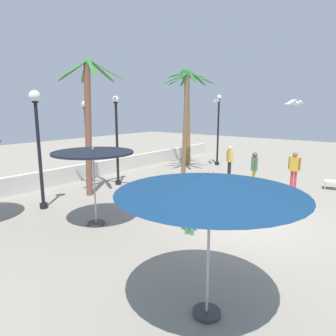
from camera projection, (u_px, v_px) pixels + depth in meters
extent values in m
plane|color=#9E9384|center=(246.00, 222.00, 9.95)|extent=(56.00, 56.00, 0.00)
cube|color=silver|center=(74.00, 174.00, 15.37)|extent=(25.20, 0.30, 0.80)
cylinder|color=#333338|center=(207.00, 313.00, 5.45)|extent=(0.51, 0.51, 0.08)
cylinder|color=#A5A5AD|center=(208.00, 255.00, 5.24)|extent=(0.05, 0.05, 2.32)
cone|color=navy|center=(210.00, 183.00, 4.99)|extent=(3.17, 3.17, 0.32)
sphere|color=#99999E|center=(210.00, 173.00, 4.96)|extent=(0.08, 0.08, 0.08)
cylinder|color=#333338|center=(96.00, 223.00, 9.68)|extent=(0.53, 0.53, 0.08)
cylinder|color=#A5A5AD|center=(95.00, 189.00, 9.46)|extent=(0.05, 0.05, 2.34)
cylinder|color=black|center=(93.00, 153.00, 9.24)|extent=(2.46, 2.46, 0.06)
sphere|color=#99999E|center=(93.00, 149.00, 9.22)|extent=(0.08, 0.08, 0.08)
cylinder|color=brown|center=(185.00, 125.00, 16.84)|extent=(0.58, 0.24, 5.46)
sphere|color=#296730|center=(189.00, 74.00, 16.57)|extent=(0.39, 0.39, 0.39)
ellipsoid|color=#296730|center=(198.00, 79.00, 17.13)|extent=(1.40, 0.40, 0.69)
ellipsoid|color=#296730|center=(184.00, 80.00, 17.32)|extent=(0.97, 1.25, 0.69)
ellipsoid|color=#296730|center=(178.00, 79.00, 17.06)|extent=(0.22, 1.39, 0.69)
ellipsoid|color=#296730|center=(176.00, 78.00, 16.45)|extent=(1.20, 1.04, 0.69)
ellipsoid|color=#296730|center=(181.00, 77.00, 16.05)|extent=(1.40, 0.27, 0.69)
ellipsoid|color=#296730|center=(192.00, 77.00, 15.89)|extent=(1.11, 1.14, 0.69)
ellipsoid|color=#296730|center=(200.00, 77.00, 16.07)|extent=(0.45, 1.40, 0.69)
ellipsoid|color=#296730|center=(203.00, 78.00, 16.67)|extent=(1.08, 1.17, 0.69)
cylinder|color=olive|center=(187.00, 120.00, 19.25)|extent=(0.62, 0.34, 5.76)
sphere|color=#27792B|center=(185.00, 73.00, 18.48)|extent=(0.55, 0.55, 0.55)
ellipsoid|color=#27792B|center=(191.00, 76.00, 18.95)|extent=(1.19, 0.28, 0.36)
ellipsoid|color=#27792B|center=(184.00, 76.00, 19.09)|extent=(0.98, 0.97, 0.36)
ellipsoid|color=#27792B|center=(176.00, 75.00, 18.72)|extent=(0.52, 1.19, 0.36)
ellipsoid|color=#27792B|center=(178.00, 74.00, 18.16)|extent=(1.19, 0.53, 0.36)
ellipsoid|color=#27792B|center=(184.00, 74.00, 17.93)|extent=(1.15, 0.67, 0.36)
ellipsoid|color=#27792B|center=(193.00, 74.00, 18.13)|extent=(0.25, 1.18, 0.36)
ellipsoid|color=#27792B|center=(195.00, 75.00, 18.41)|extent=(0.73, 1.13, 0.36)
cylinder|color=brown|center=(88.00, 132.00, 12.57)|extent=(0.45, 0.26, 5.38)
sphere|color=#377531|center=(89.00, 64.00, 12.20)|extent=(0.42, 0.42, 0.42)
ellipsoid|color=#377531|center=(103.00, 73.00, 12.89)|extent=(1.41, 0.30, 0.81)
ellipsoid|color=#377531|center=(85.00, 73.00, 12.94)|extent=(0.79, 1.34, 0.81)
ellipsoid|color=#377531|center=(72.00, 71.00, 12.45)|extent=(0.71, 1.37, 0.81)
ellipsoid|color=#377531|center=(74.00, 69.00, 11.60)|extent=(1.41, 0.34, 0.81)
ellipsoid|color=#377531|center=(92.00, 68.00, 11.55)|extent=(0.85, 1.32, 0.81)
ellipsoid|color=#377531|center=(107.00, 70.00, 12.09)|extent=(0.79, 1.35, 0.81)
cylinder|color=black|center=(118.00, 182.00, 14.78)|extent=(0.28, 0.28, 0.20)
cylinder|color=black|center=(117.00, 145.00, 14.43)|extent=(0.12, 0.12, 3.90)
cylinder|color=black|center=(116.00, 103.00, 14.05)|extent=(0.22, 0.22, 0.06)
sphere|color=white|center=(116.00, 99.00, 14.02)|extent=(0.30, 0.30, 0.30)
cylinder|color=black|center=(89.00, 181.00, 15.01)|extent=(0.28, 0.28, 0.20)
cylinder|color=black|center=(87.00, 146.00, 14.68)|extent=(0.12, 0.12, 3.65)
cylinder|color=black|center=(85.00, 108.00, 14.32)|extent=(0.22, 0.22, 0.06)
sphere|color=white|center=(85.00, 104.00, 14.29)|extent=(0.33, 0.33, 0.33)
cylinder|color=black|center=(217.00, 163.00, 19.89)|extent=(0.28, 0.28, 0.20)
cylinder|color=black|center=(218.00, 133.00, 19.51)|extent=(0.12, 0.12, 4.16)
cylinder|color=black|center=(219.00, 100.00, 19.11)|extent=(0.22, 0.22, 0.06)
sphere|color=white|center=(219.00, 97.00, 19.08)|extent=(0.30, 0.30, 0.30)
cylinder|color=black|center=(44.00, 206.00, 11.26)|extent=(0.28, 0.28, 0.20)
cylinder|color=black|center=(40.00, 157.00, 10.91)|extent=(0.12, 0.12, 3.85)
cylinder|color=black|center=(35.00, 102.00, 10.53)|extent=(0.22, 0.22, 0.06)
sphere|color=white|center=(35.00, 96.00, 10.50)|extent=(0.40, 0.40, 0.40)
cube|color=#B7B7BC|center=(325.00, 185.00, 14.03)|extent=(0.55, 0.14, 0.35)
cube|color=#B7B7BC|center=(246.00, 194.00, 12.55)|extent=(0.47, 0.35, 0.35)
cube|color=#B7B7BC|center=(214.00, 193.00, 12.60)|extent=(0.47, 0.35, 0.35)
cube|color=#33383D|center=(230.00, 189.00, 12.54)|extent=(1.26, 1.46, 0.08)
cube|color=#33383D|center=(207.00, 184.00, 12.54)|extent=(0.73, 0.72, 0.54)
cylinder|color=#26262D|center=(229.00, 169.00, 16.24)|extent=(0.12, 0.12, 0.86)
cylinder|color=#26262D|center=(230.00, 170.00, 16.09)|extent=(0.12, 0.12, 0.86)
cube|color=gold|center=(230.00, 156.00, 16.02)|extent=(0.42, 0.43, 0.61)
sphere|color=beige|center=(230.00, 148.00, 15.94)|extent=(0.23, 0.23, 0.23)
cylinder|color=beige|center=(228.00, 155.00, 16.25)|extent=(0.08, 0.08, 0.55)
cylinder|color=beige|center=(232.00, 156.00, 15.78)|extent=(0.08, 0.08, 0.55)
cylinder|color=#D8333F|center=(292.00, 180.00, 13.79)|extent=(0.12, 0.12, 0.88)
cylinder|color=#D8333F|center=(295.00, 181.00, 13.68)|extent=(0.12, 0.12, 0.88)
cube|color=gold|center=(295.00, 164.00, 13.59)|extent=(0.29, 0.39, 0.62)
sphere|color=#936B4C|center=(295.00, 154.00, 13.50)|extent=(0.24, 0.24, 0.24)
cylinder|color=#936B4C|center=(289.00, 163.00, 13.75)|extent=(0.08, 0.08, 0.56)
cylinder|color=#936B4C|center=(300.00, 164.00, 13.41)|extent=(0.08, 0.08, 0.56)
cylinder|color=#3F8C59|center=(187.00, 220.00, 8.92)|extent=(0.12, 0.12, 0.86)
cylinder|color=#3F8C59|center=(192.00, 221.00, 8.84)|extent=(0.12, 0.12, 0.86)
cube|color=gold|center=(190.00, 196.00, 8.74)|extent=(0.27, 0.38, 0.61)
sphere|color=brown|center=(190.00, 182.00, 8.65)|extent=(0.23, 0.23, 0.23)
cylinder|color=brown|center=(183.00, 194.00, 8.86)|extent=(0.08, 0.08, 0.55)
cylinder|color=brown|center=(197.00, 196.00, 8.60)|extent=(0.08, 0.08, 0.55)
cylinder|color=gold|center=(254.00, 180.00, 13.82)|extent=(0.12, 0.12, 0.86)
cylinder|color=gold|center=(253.00, 179.00, 13.98)|extent=(0.12, 0.12, 0.86)
cube|color=#3F8C59|center=(254.00, 164.00, 13.76)|extent=(0.43, 0.39, 0.61)
sphere|color=brown|center=(255.00, 155.00, 13.68)|extent=(0.23, 0.23, 0.23)
cylinder|color=brown|center=(255.00, 164.00, 13.52)|extent=(0.08, 0.08, 0.55)
cylinder|color=brown|center=(254.00, 162.00, 13.98)|extent=(0.08, 0.08, 0.55)
ellipsoid|color=white|center=(216.00, 101.00, 18.31)|extent=(0.28, 0.33, 0.12)
sphere|color=white|center=(219.00, 101.00, 18.30)|extent=(0.10, 0.10, 0.10)
cube|color=silver|center=(215.00, 101.00, 18.62)|extent=(0.59, 0.47, 0.20)
cube|color=silver|center=(216.00, 101.00, 17.99)|extent=(0.60, 0.48, 0.14)
ellipsoid|color=white|center=(295.00, 103.00, 9.40)|extent=(0.15, 0.33, 0.12)
sphere|color=white|center=(300.00, 102.00, 9.28)|extent=(0.10, 0.10, 0.10)
cube|color=silver|center=(299.00, 102.00, 9.62)|extent=(0.64, 0.21, 0.08)
cube|color=silver|center=(291.00, 102.00, 9.17)|extent=(0.63, 0.20, 0.18)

